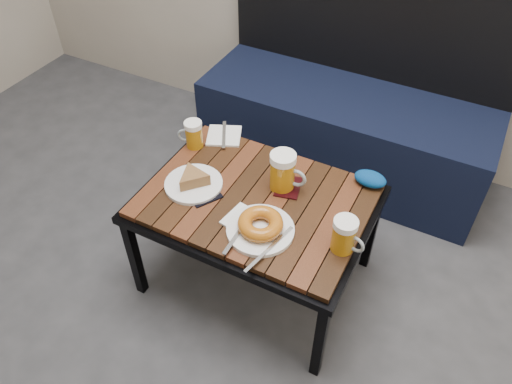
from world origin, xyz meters
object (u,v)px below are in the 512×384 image
at_px(bench, 345,124).
at_px(plate_pie, 193,181).
at_px(beer_mug_left, 193,134).
at_px(passport_burgundy, 288,187).
at_px(passport_navy, 205,196).
at_px(cafe_table, 256,206).
at_px(plate_bagel, 260,226).
at_px(beer_mug_centre, 283,171).
at_px(beer_mug_right, 345,235).
at_px(knit_pouch, 370,179).

distance_m(bench, plate_pie, 0.97).
relative_size(bench, plate_pie, 6.45).
bearing_deg(beer_mug_left, passport_burgundy, 156.57).
height_order(passport_navy, passport_burgundy, same).
bearing_deg(cafe_table, beer_mug_left, 157.16).
height_order(bench, plate_bagel, bench).
bearing_deg(passport_burgundy, passport_navy, -156.68).
height_order(cafe_table, beer_mug_left, beer_mug_left).
distance_m(cafe_table, plate_pie, 0.25).
distance_m(bench, beer_mug_left, 0.85).
xyz_separation_m(cafe_table, beer_mug_centre, (0.06, 0.10, 0.12)).
xyz_separation_m(beer_mug_centre, plate_bagel, (0.03, -0.24, -0.05)).
distance_m(beer_mug_centre, beer_mug_right, 0.35).
xyz_separation_m(beer_mug_right, knit_pouch, (-0.02, 0.34, -0.04)).
height_order(bench, plate_pie, bench).
bearing_deg(beer_mug_left, plate_bagel, 129.95).
relative_size(cafe_table, plate_bagel, 2.77).
bearing_deg(passport_navy, bench, 107.77).
height_order(cafe_table, knit_pouch, knit_pouch).
bearing_deg(passport_navy, passport_burgundy, 67.98).
distance_m(beer_mug_centre, plate_bagel, 0.24).
bearing_deg(passport_burgundy, beer_mug_centre, -172.75).
bearing_deg(beer_mug_right, beer_mug_left, 174.45).
bearing_deg(bench, plate_bagel, -88.24).
distance_m(bench, beer_mug_right, 1.01).
distance_m(cafe_table, beer_mug_left, 0.41).
bearing_deg(knit_pouch, passport_navy, -146.27).
relative_size(cafe_table, beer_mug_centre, 5.49).
bearing_deg(beer_mug_right, plate_pie, -170.60).
distance_m(beer_mug_centre, passport_burgundy, 0.08).
bearing_deg(beer_mug_centre, cafe_table, -126.74).
xyz_separation_m(beer_mug_left, beer_mug_right, (0.72, -0.23, 0.01)).
xyz_separation_m(plate_pie, plate_bagel, (0.33, -0.09, 0.00)).
height_order(cafe_table, plate_pie, plate_pie).
bearing_deg(plate_bagel, beer_mug_centre, 96.73).
xyz_separation_m(passport_burgundy, knit_pouch, (0.26, 0.16, 0.02)).
relative_size(bench, cafe_table, 1.67).
height_order(bench, passport_burgundy, bench).
xyz_separation_m(beer_mug_right, plate_pie, (-0.60, 0.03, -0.04)).
distance_m(beer_mug_left, beer_mug_centre, 0.43).
distance_m(beer_mug_centre, plate_pie, 0.34).
bearing_deg(beer_mug_centre, beer_mug_right, -34.43).
xyz_separation_m(beer_mug_centre, knit_pouch, (0.28, 0.16, -0.05)).
relative_size(beer_mug_left, beer_mug_centre, 0.75).
xyz_separation_m(beer_mug_left, passport_burgundy, (0.44, -0.05, -0.06)).
height_order(bench, beer_mug_left, bench).
relative_size(beer_mug_centre, beer_mug_right, 1.18).
bearing_deg(beer_mug_left, beer_mug_centre, 155.29).
xyz_separation_m(cafe_table, beer_mug_left, (-0.36, 0.15, 0.10)).
height_order(beer_mug_right, passport_burgundy, beer_mug_right).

